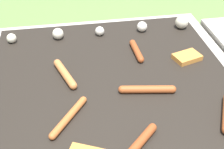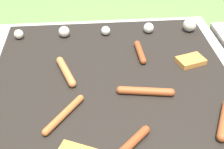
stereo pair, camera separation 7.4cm
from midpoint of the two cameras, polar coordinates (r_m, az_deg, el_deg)
name	(u,v)px [view 2 (the right image)]	position (r m, az deg, el deg)	size (l,w,h in m)	color
grill	(112,122)	(1.29, 1.66, -8.71)	(1.00, 1.00, 0.44)	#B2AA9E
sausage_front_center	(64,114)	(0.99, -6.65, -7.28)	(0.13, 0.17, 0.02)	#B7602D
sausage_back_right	(66,71)	(1.16, -6.65, 0.52)	(0.08, 0.18, 0.03)	#C6753D
sausage_front_left	(140,52)	(1.27, 6.81, 4.08)	(0.03, 0.16, 0.03)	#93421E
sausage_back_left	(146,91)	(1.07, 8.12, -3.09)	(0.20, 0.05, 0.03)	#A34C23
sausage_front_right	(132,143)	(0.90, 6.02, -12.44)	(0.12, 0.12, 0.03)	#93421E
bread_slice_right	(191,61)	(1.26, 15.83, 2.43)	(0.12, 0.10, 0.02)	#D18438
mushroom_row	(126,29)	(1.41, 4.09, 8.34)	(0.81, 0.06, 0.06)	beige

